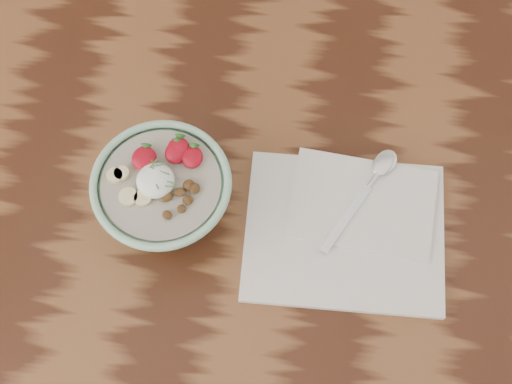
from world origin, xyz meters
TOP-DOWN VIEW (x-y plane):
  - table at (0.00, 0.00)cm, footprint 160.00×90.00cm
  - breakfast_bowl at (-22.87, -1.26)cm, footprint 17.52×17.52cm
  - napkin at (1.15, -0.70)cm, footprint 26.81×22.20cm
  - spoon at (4.15, 6.31)cm, footprint 10.07×16.51cm

SIDE VIEW (x-z plane):
  - table at x=0.00cm, z-range 28.20..103.20cm
  - napkin at x=1.15cm, z-range 74.87..76.48cm
  - spoon at x=4.15cm, z-range 76.53..77.46cm
  - breakfast_bowl at x=-22.87cm, z-range 75.12..86.77cm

